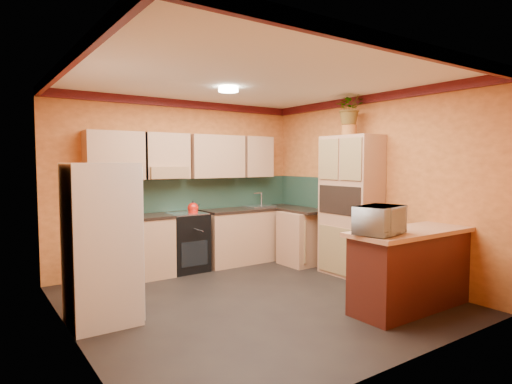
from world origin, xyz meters
The scene contains 15 objects.
room_shell centered at (0.02, 0.28, 2.09)m, with size 4.24×4.24×2.72m.
base_cabinets_back centered at (0.56, 1.80, 0.44)m, with size 3.65×0.60×0.88m, color tan.
countertop_back centered at (0.56, 1.80, 0.90)m, with size 3.65×0.62×0.04m, color black.
stove centered at (-0.06, 1.80, 0.46)m, with size 0.58×0.58×0.91m, color black.
kettle centered at (0.04, 1.75, 1.00)m, with size 0.17×0.17×0.18m, color #B2150B, non-canonical shape.
sink centered at (1.34, 1.80, 0.94)m, with size 0.48×0.40×0.03m, color silver.
base_cabinets_right centered at (1.80, 1.09, 0.44)m, with size 0.60×0.80×0.88m, color tan.
countertop_right centered at (1.80, 1.09, 0.90)m, with size 0.62×0.80×0.04m, color black.
fridge centered at (-1.75, 0.31, 0.85)m, with size 0.68×0.66×1.70m, color silver.
pantry centered at (1.85, 0.14, 1.05)m, with size 0.48×0.90×2.10m, color tan.
fern_pot centered at (1.85, 0.19, 2.18)m, with size 0.22×0.22×0.16m, color #AD612A.
fern centered at (1.85, 0.19, 2.51)m, with size 0.45×0.39×0.49m, color tan.
breakfast_bar centered at (1.44, -1.29, 0.44)m, with size 1.80×0.55×0.88m, color #440F12.
bar_top centered at (1.44, -1.29, 0.91)m, with size 1.90×0.65×0.05m, color tan.
microwave centered at (0.75, -1.29, 1.08)m, with size 0.56×0.38×0.31m, color silver.
Camera 1 is at (-2.94, -4.29, 1.71)m, focal length 30.00 mm.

